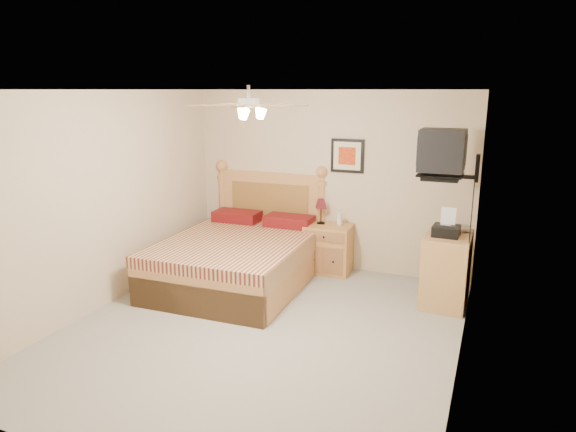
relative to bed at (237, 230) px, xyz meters
name	(u,v)px	position (x,y,z in m)	size (l,w,h in m)	color
floor	(261,330)	(0.87, -1.12, -0.73)	(4.50, 4.50, 0.00)	gray
ceiling	(258,90)	(0.87, -1.12, 1.77)	(4.00, 4.50, 0.04)	white
wall_back	(328,181)	(0.87, 1.13, 0.52)	(4.00, 0.04, 2.50)	beige
wall_front	(103,298)	(0.87, -3.37, 0.52)	(4.00, 0.04, 2.50)	beige
wall_left	(103,201)	(-1.13, -1.12, 0.52)	(0.04, 4.50, 2.50)	beige
wall_right	(468,238)	(2.87, -1.12, 0.52)	(0.04, 4.50, 2.50)	beige
bed	(237,230)	(0.00, 0.00, 0.00)	(1.73, 2.26, 1.47)	#C68043
nightstand	(328,249)	(0.96, 0.88, -0.39)	(0.62, 0.47, 0.68)	#9E5F32
table_lamp	(321,211)	(0.83, 0.93, 0.12)	(0.19, 0.19, 0.35)	#58131E
lotion_bottle	(340,218)	(1.10, 0.92, 0.05)	(0.09, 0.09, 0.22)	silver
framed_picture	(347,156)	(1.14, 1.11, 0.89)	(0.46, 0.04, 0.46)	black
dresser	(446,269)	(2.60, 0.36, -0.30)	(0.51, 0.73, 0.86)	tan
fax_machine	(447,223)	(2.57, 0.29, 0.28)	(0.30, 0.32, 0.32)	black
magazine_lower	(451,228)	(2.59, 0.60, 0.14)	(0.22, 0.29, 0.03)	beige
magazine_upper	(454,227)	(2.63, 0.61, 0.16)	(0.19, 0.26, 0.02)	tan
wall_tv	(456,154)	(2.62, 0.22, 1.08)	(0.56, 0.46, 0.58)	black
ceiling_fan	(249,105)	(0.87, -1.32, 1.63)	(1.14, 1.14, 0.28)	white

